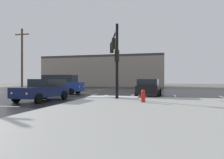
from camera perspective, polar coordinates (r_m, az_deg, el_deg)
ground_plane at (r=21.85m, az=-10.03°, el=-4.11°), size 120.00×120.00×0.00m
road_asphalt at (r=21.85m, az=-10.03°, el=-4.08°), size 44.00×44.00×0.02m
snow_strip_curbside at (r=16.44m, az=0.36°, el=-4.87°), size 4.00×1.60×0.06m
lane_markings at (r=20.11m, az=-8.48°, el=-4.40°), size 36.15×36.15×0.01m
traffic_signal_mast at (r=17.13m, az=0.82°, el=7.98°), size 2.02×5.72×5.61m
fire_hydrant at (r=12.97m, az=8.70°, el=-4.55°), size 0.48×0.26×0.79m
strip_building_background at (r=47.65m, az=-2.46°, el=2.27°), size 27.57×8.00×6.89m
sedan_navy at (r=15.73m, az=-18.56°, el=-2.60°), size 2.29×4.64×1.58m
suv_blue at (r=22.48m, az=-14.30°, el=-1.21°), size 4.91×2.36×2.03m
sedan_black at (r=18.61m, az=10.28°, el=-2.19°), size 2.17×4.60×1.58m
utility_pole_far at (r=31.42m, az=-23.86°, el=5.48°), size 2.20×0.28×8.70m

